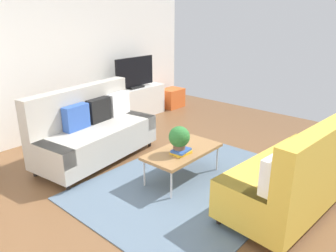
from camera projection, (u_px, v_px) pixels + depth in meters
name	position (u px, v px, depth m)	size (l,w,h in m)	color
ground_plane	(175.00, 180.00, 4.41)	(7.68, 7.68, 0.00)	brown
wall_far	(54.00, 55.00, 5.66)	(6.40, 0.12, 2.90)	white
area_rug	(192.00, 184.00, 4.29)	(2.90, 2.20, 0.01)	slate
couch_beige	(93.00, 131.00, 4.91)	(1.99, 1.08, 1.10)	#B2ADA3
couch_green	(297.00, 174.00, 3.62)	(1.96, 0.99, 1.10)	gold
coffee_table	(183.00, 152.00, 4.32)	(1.10, 0.56, 0.42)	#9E7042
tv_console	(135.00, 102.00, 6.95)	(1.40, 0.44, 0.64)	silver
tv	(135.00, 73.00, 6.72)	(1.00, 0.20, 0.64)	black
storage_trunk	(172.00, 98.00, 7.70)	(0.52, 0.40, 0.44)	orange
potted_plant	(179.00, 138.00, 4.15)	(0.27, 0.27, 0.37)	brown
table_book_0	(181.00, 152.00, 4.20)	(0.24, 0.18, 0.03)	gold
table_book_1	(181.00, 150.00, 4.18)	(0.24, 0.18, 0.03)	#3359B2
vase_0	(111.00, 88.00, 6.43)	(0.10, 0.10, 0.17)	#33B29E
bottle_0	(121.00, 87.00, 6.49)	(0.04, 0.04, 0.17)	red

